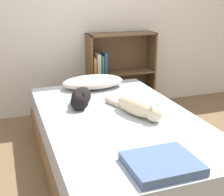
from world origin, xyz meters
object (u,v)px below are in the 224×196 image
cat_dark (81,97)px  bookshelf (118,71)px  bed (118,141)px  pillow (93,82)px  cat_light (138,107)px

cat_dark → bookshelf: bearing=165.2°
bed → cat_dark: cat_dark is taller
pillow → cat_light: 0.86m
pillow → cat_dark: cat_dark is taller
bed → cat_light: 0.34m
bed → cat_light: bearing=-16.5°
cat_light → cat_dark: cat_dark is taller
pillow → cat_dark: 0.52m
bed → bookshelf: 1.39m
pillow → cat_light: cat_light is taller
cat_dark → bed: bearing=53.4°
pillow → cat_light: size_ratio=1.02×
pillow → bookshelf: (0.44, 0.48, -0.03)m
pillow → cat_light: (0.12, -0.85, 0.01)m
bed → bookshelf: bookshelf is taller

